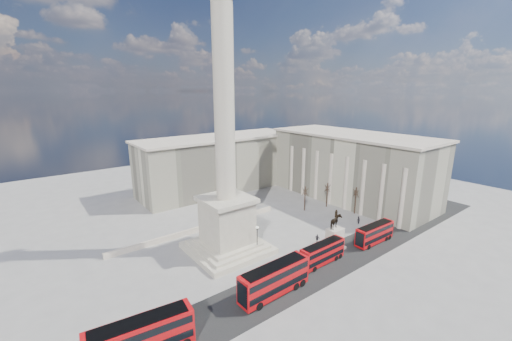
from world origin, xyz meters
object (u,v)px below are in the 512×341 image
object	(u,v)px
equestrian_statue	(335,236)
nelsons_column	(226,187)
red_bus_d	(375,233)
pedestrian_standing	(358,220)
victorian_lamp	(257,238)
pedestrian_walking	(327,245)
red_bus_b	(275,279)
pedestrian_crossing	(317,239)
red_bus_a	(142,337)
red_bus_c	(323,253)

from	to	relation	value
equestrian_statue	nelsons_column	bearing A→B (deg)	143.85
red_bus_d	pedestrian_standing	distance (m)	9.49
victorian_lamp	pedestrian_walking	bearing A→B (deg)	-29.36
pedestrian_standing	red_bus_b	bearing A→B (deg)	-11.98
pedestrian_crossing	red_bus_a	bearing A→B (deg)	71.20
victorian_lamp	red_bus_d	bearing A→B (deg)	-26.35
victorian_lamp	pedestrian_crossing	distance (m)	13.29
pedestrian_standing	red_bus_a	bearing A→B (deg)	-17.76
pedestrian_crossing	red_bus_d	bearing A→B (deg)	-155.93
nelsons_column	red_bus_c	bearing A→B (deg)	-52.64
red_bus_a	red_bus_c	bearing A→B (deg)	8.76
pedestrian_crossing	victorian_lamp	bearing A→B (deg)	44.14
pedestrian_standing	pedestrian_crossing	world-z (taller)	pedestrian_crossing
victorian_lamp	pedestrian_walking	world-z (taller)	victorian_lamp
red_bus_b	red_bus_c	bearing A→B (deg)	5.83
pedestrian_standing	equestrian_statue	bearing A→B (deg)	-8.61
red_bus_c	red_bus_d	size ratio (longest dim) A/B	0.98
red_bus_b	red_bus_c	size ratio (longest dim) A/B	1.26
red_bus_c	red_bus_d	xyz separation A→B (m)	(14.39, -1.21, 0.05)
red_bus_c	equestrian_statue	bearing A→B (deg)	18.87
nelsons_column	red_bus_d	distance (m)	31.64
red_bus_a	victorian_lamp	xyz separation A→B (m)	(24.86, 10.49, 0.84)
pedestrian_walking	pedestrian_crossing	size ratio (longest dim) A/B	0.88
nelsons_column	pedestrian_crossing	world-z (taller)	nelsons_column
red_bus_a	pedestrian_standing	bearing A→B (deg)	15.14
red_bus_d	pedestrian_walking	xyz separation A→B (m)	(-9.85, 4.08, -1.25)
equestrian_statue	pedestrian_walking	xyz separation A→B (m)	(-1.30, 0.80, -2.01)
red_bus_c	victorian_lamp	xyz separation A→B (m)	(-7.38, 9.58, 1.34)
red_bus_c	pedestrian_walking	distance (m)	5.51
red_bus_c	pedestrian_walking	bearing A→B (deg)	31.65
victorian_lamp	red_bus_c	bearing A→B (deg)	-52.39
victorian_lamp	pedestrian_standing	bearing A→B (deg)	-6.60
pedestrian_walking	red_bus_a	bearing A→B (deg)	-175.37
red_bus_a	pedestrian_crossing	size ratio (longest dim) A/B	6.44
red_bus_a	pedestrian_standing	distance (m)	52.70
nelsons_column	equestrian_statue	xyz separation A→B (m)	(16.79, -12.27, -10.08)
nelsons_column	red_bus_d	xyz separation A→B (m)	(25.34, -15.55, -10.83)
red_bus_a	pedestrian_standing	xyz separation A→B (m)	(52.16, 7.33, -1.63)
red_bus_d	equestrian_statue	bearing A→B (deg)	160.58
red_bus_b	pedestrian_walking	distance (m)	17.83
red_bus_a	red_bus_b	bearing A→B (deg)	5.22
pedestrian_standing	victorian_lamp	bearing A→B (deg)	-32.36
pedestrian_walking	victorian_lamp	bearing A→B (deg)	149.40
red_bus_d	pedestrian_crossing	distance (m)	11.67
red_bus_c	red_bus_d	distance (m)	14.44
equestrian_statue	pedestrian_crossing	world-z (taller)	equestrian_statue
red_bus_a	victorian_lamp	bearing A→B (deg)	30.01
red_bus_a	pedestrian_crossing	world-z (taller)	red_bus_a
equestrian_statue	pedestrian_crossing	xyz separation A→B (m)	(-0.72, 3.70, -1.90)
red_bus_c	pedestrian_walking	world-z (taller)	red_bus_c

